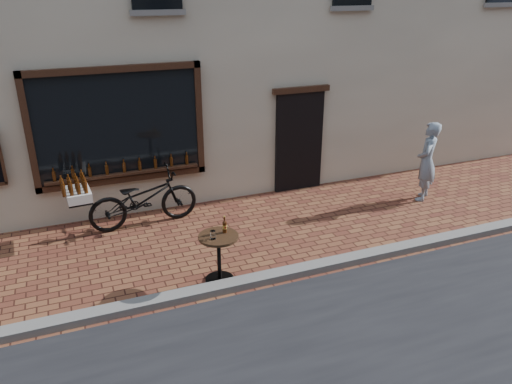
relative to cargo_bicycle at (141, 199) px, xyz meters
name	(u,v)px	position (x,y,z in m)	size (l,w,h in m)	color
ground	(284,285)	(1.69, -2.89, -0.56)	(90.00, 90.00, 0.00)	#5C2A1D
kerb	(279,275)	(1.69, -2.69, -0.50)	(90.00, 0.25, 0.12)	slate
cargo_bicycle	(141,199)	(0.00, 0.00, 0.00)	(2.49, 0.87, 1.17)	black
bistro_table	(219,249)	(0.80, -2.39, 0.01)	(0.62, 0.62, 1.07)	black
pedestrian	(427,161)	(5.87, -0.93, 0.29)	(0.62, 0.41, 1.70)	gray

